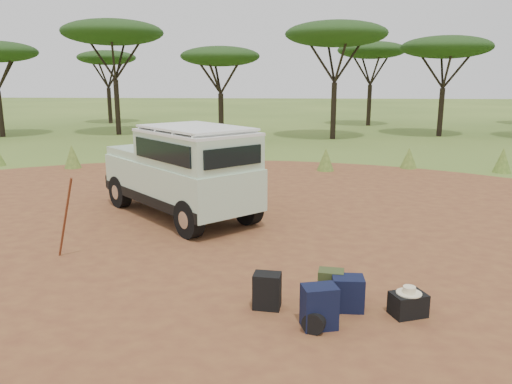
# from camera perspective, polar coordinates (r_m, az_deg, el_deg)

# --- Properties ---
(ground) EXTENTS (140.00, 140.00, 0.00)m
(ground) POSITION_cam_1_polar(r_m,az_deg,el_deg) (9.55, -7.00, -6.58)
(ground) COLOR #476724
(ground) RESTS_ON ground
(dirt_clearing) EXTENTS (23.00, 23.00, 0.01)m
(dirt_clearing) POSITION_cam_1_polar(r_m,az_deg,el_deg) (9.54, -7.00, -6.56)
(dirt_clearing) COLOR brown
(dirt_clearing) RESTS_ON ground
(grass_fringe) EXTENTS (36.60, 1.60, 0.90)m
(grass_fringe) POSITION_cam_1_polar(r_m,az_deg,el_deg) (17.79, -1.43, 3.99)
(grass_fringe) COLOR #476724
(grass_fringe) RESTS_ON ground
(acacia_treeline) EXTENTS (46.70, 13.20, 6.26)m
(acacia_treeline) POSITION_cam_1_polar(r_m,az_deg,el_deg) (28.70, 2.01, 16.34)
(acacia_treeline) COLOR black
(acacia_treeline) RESTS_ON ground
(safari_vehicle) EXTENTS (4.26, 4.36, 2.15)m
(safari_vehicle) POSITION_cam_1_polar(r_m,az_deg,el_deg) (11.58, -8.40, 2.17)
(safari_vehicle) COLOR #BDDCBC
(safari_vehicle) RESTS_ON ground
(walking_staff) EXTENTS (0.56, 0.40, 1.53)m
(walking_staff) POSITION_cam_1_polar(r_m,az_deg,el_deg) (9.38, -20.97, -2.81)
(walking_staff) COLOR brown
(walking_staff) RESTS_ON ground
(backpack_black) EXTENTS (0.40, 0.32, 0.52)m
(backpack_black) POSITION_cam_1_polar(r_m,az_deg,el_deg) (7.12, 1.28, -11.25)
(backpack_black) COLOR black
(backpack_black) RESTS_ON ground
(backpack_navy) EXTENTS (0.51, 0.42, 0.58)m
(backpack_navy) POSITION_cam_1_polar(r_m,az_deg,el_deg) (6.65, 7.24, -12.91)
(backpack_navy) COLOR black
(backpack_navy) RESTS_ON ground
(backpack_olive) EXTENTS (0.39, 0.31, 0.50)m
(backpack_olive) POSITION_cam_1_polar(r_m,az_deg,el_deg) (7.36, 8.53, -10.63)
(backpack_olive) COLOR #374921
(backpack_olive) RESTS_ON ground
(duffel_navy) EXTENTS (0.43, 0.33, 0.49)m
(duffel_navy) POSITION_cam_1_polar(r_m,az_deg,el_deg) (7.19, 10.43, -11.34)
(duffel_navy) COLOR black
(duffel_navy) RESTS_ON ground
(hard_case) EXTENTS (0.54, 0.47, 0.33)m
(hard_case) POSITION_cam_1_polar(r_m,az_deg,el_deg) (7.25, 16.99, -12.20)
(hard_case) COLOR black
(hard_case) RESTS_ON ground
(stuff_sack) EXTENTS (0.37, 0.37, 0.29)m
(stuff_sack) POSITION_cam_1_polar(r_m,az_deg,el_deg) (6.63, 6.81, -14.34)
(stuff_sack) COLOR black
(stuff_sack) RESTS_ON ground
(safari_hat) EXTENTS (0.34, 0.34, 0.10)m
(safari_hat) POSITION_cam_1_polar(r_m,az_deg,el_deg) (7.17, 17.10, -10.76)
(safari_hat) COLOR beige
(safari_hat) RESTS_ON hard_case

